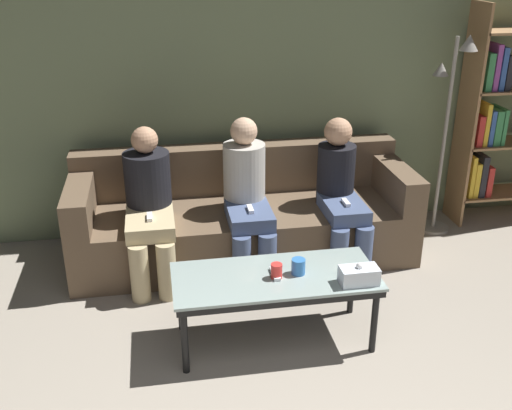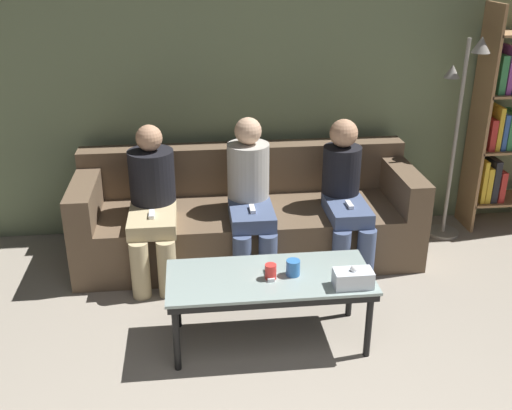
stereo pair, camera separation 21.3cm
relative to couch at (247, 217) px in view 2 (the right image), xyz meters
name	(u,v)px [view 2 (the right image)]	position (x,y,z in m)	size (l,w,h in m)	color
wall_back	(240,74)	(0.00, 0.51, 1.00)	(12.00, 0.06, 2.60)	#707F5B
couch	(247,217)	(0.00, 0.00, 0.00)	(2.55, 0.87, 0.79)	brown
coffee_table	(269,282)	(0.02, -1.17, 0.12)	(1.20, 0.52, 0.45)	#8C9E99
cup_near_left	(271,271)	(0.02, -1.20, 0.20)	(0.07, 0.07, 0.09)	red
cup_near_right	(293,268)	(0.15, -1.17, 0.21)	(0.08, 0.08, 0.10)	#3372BF
tissue_box	(353,278)	(0.47, -1.34, 0.21)	(0.22, 0.12, 0.13)	silver
game_remote	(270,274)	(0.02, -1.17, 0.17)	(0.04, 0.15, 0.02)	white
standing_lamp	(460,119)	(1.68, 0.14, 0.69)	(0.31, 0.26, 1.61)	gray
seated_person_left_end	(152,199)	(-0.70, -0.22, 0.28)	(0.33, 0.70, 1.08)	tan
seated_person_mid_left	(250,193)	(0.00, -0.22, 0.29)	(0.31, 0.67, 1.12)	#47567A
seated_person_mid_right	(345,192)	(0.70, -0.23, 0.27)	(0.31, 0.66, 1.08)	#47567A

